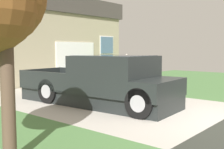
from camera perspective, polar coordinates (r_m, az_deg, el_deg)
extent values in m
cube|color=#B9B2A8|center=(9.85, -4.45, -5.37)|extent=(5.20, 9.00, 0.06)
cube|color=#4C7841|center=(17.00, 16.43, -1.11)|extent=(12.00, 9.00, 0.06)
cube|color=black|center=(9.14, -3.32, -4.66)|extent=(2.17, 5.50, 0.42)
cube|color=black|center=(8.59, 0.48, 0.01)|extent=(2.09, 2.39, 1.15)
cube|color=#1E2833|center=(8.57, 0.48, 2.30)|extent=(1.85, 2.20, 0.48)
cube|color=black|center=(7.83, 9.67, -2.89)|extent=(1.99, 0.96, 0.52)
cube|color=black|center=(10.15, -10.06, -2.38)|extent=(2.10, 2.44, 0.06)
cube|color=black|center=(10.78, -6.48, -0.39)|extent=(0.23, 2.30, 0.62)
cube|color=black|center=(9.49, -14.17, -1.27)|extent=(0.23, 2.30, 0.62)
cube|color=black|center=(10.95, -14.15, -0.43)|extent=(1.93, 0.20, 0.62)
cube|color=black|center=(9.06, 8.50, 1.83)|extent=(0.11, 0.19, 0.20)
cylinder|color=black|center=(8.68, 11.39, -4.02)|extent=(0.32, 0.82, 0.80)
cylinder|color=#9E9EA3|center=(8.68, 11.39, -4.02)|extent=(0.31, 0.46, 0.44)
cylinder|color=black|center=(7.21, 5.76, -5.81)|extent=(0.32, 0.82, 0.80)
cylinder|color=#9E9EA3|center=(7.21, 5.76, -5.81)|extent=(0.31, 0.46, 0.44)
cylinder|color=black|center=(10.59, -5.91, -2.29)|extent=(0.32, 0.82, 0.80)
cylinder|color=#9E9EA3|center=(10.59, -5.91, -2.29)|extent=(0.31, 0.46, 0.44)
cylinder|color=black|center=(9.43, -12.76, -3.31)|extent=(0.32, 0.82, 0.80)
cylinder|color=#9E9EA3|center=(9.43, -12.76, -3.31)|extent=(0.31, 0.46, 0.44)
cylinder|color=black|center=(10.43, 3.08, -2.28)|extent=(0.15, 0.15, 0.84)
cylinder|color=black|center=(10.10, 2.88, -2.52)|extent=(0.15, 0.15, 0.84)
cylinder|color=silver|center=(10.20, 3.00, 1.26)|extent=(0.29, 0.29, 0.53)
cylinder|color=tan|center=(10.37, 3.10, 1.02)|extent=(0.09, 0.09, 0.58)
cylinder|color=tan|center=(10.03, 2.89, 0.88)|extent=(0.09, 0.09, 0.58)
sphere|color=tan|center=(10.18, 3.01, 3.42)|extent=(0.20, 0.20, 0.20)
cylinder|color=#BCB2A3|center=(10.18, 3.01, 3.67)|extent=(0.42, 0.42, 0.01)
cone|color=#BCB2A3|center=(10.18, 3.01, 3.97)|extent=(0.21, 0.21, 0.11)
cube|color=tan|center=(10.23, 3.87, -4.16)|extent=(0.30, 0.21, 0.22)
torus|color=tan|center=(10.21, 3.87, -3.27)|extent=(0.27, 0.02, 0.27)
cube|color=tan|center=(16.80, -18.31, 5.15)|extent=(10.67, 5.90, 3.67)
cube|color=#423D38|center=(16.97, -18.54, 12.97)|extent=(11.09, 6.14, 0.95)
cube|color=white|center=(15.37, -7.37, 2.56)|extent=(2.71, 0.06, 2.16)
cube|color=slate|center=(17.18, -1.05, 6.02)|extent=(1.10, 0.05, 1.00)
cube|color=silver|center=(17.19, -1.09, 6.01)|extent=(1.23, 0.02, 1.12)
cylinder|color=brown|center=(4.60, -20.43, -5.24)|extent=(0.21, 0.21, 1.93)
cube|color=navy|center=(14.59, -3.79, 0.30)|extent=(0.58, 0.68, 0.88)
cube|color=navy|center=(14.56, -3.80, 2.23)|extent=(0.60, 0.71, 0.10)
cylinder|color=black|center=(14.29, -3.61, -1.58)|extent=(0.05, 0.18, 0.18)
cylinder|color=black|center=(14.61, -2.41, -1.43)|extent=(0.05, 0.18, 0.18)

